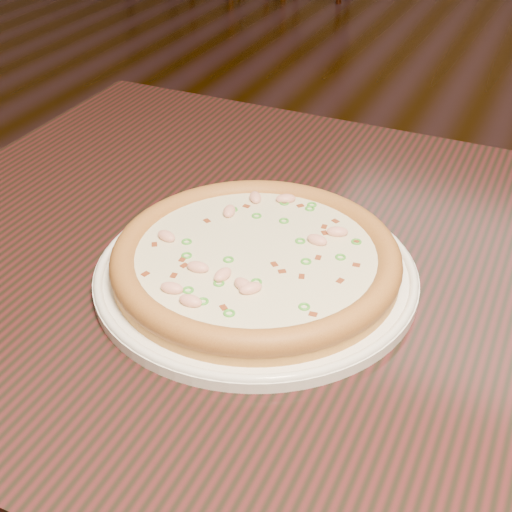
% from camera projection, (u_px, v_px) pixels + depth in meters
% --- Properties ---
extents(ground, '(9.00, 9.00, 0.00)m').
position_uv_depth(ground, '(343.00, 367.00, 1.75)').
color(ground, black).
extents(hero_table, '(1.20, 0.80, 0.75)m').
position_uv_depth(hero_table, '(366.00, 349.00, 0.84)').
color(hero_table, black).
rests_on(hero_table, ground).
extents(plate, '(0.35, 0.35, 0.02)m').
position_uv_depth(plate, '(256.00, 272.00, 0.78)').
color(plate, white).
rests_on(plate, hero_table).
extents(pizza, '(0.31, 0.31, 0.03)m').
position_uv_depth(pizza, '(256.00, 258.00, 0.77)').
color(pizza, gold).
rests_on(pizza, plate).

